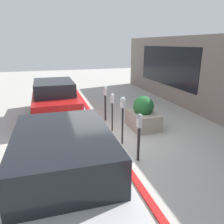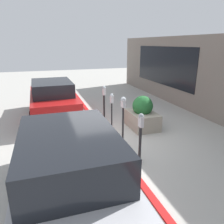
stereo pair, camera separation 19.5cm
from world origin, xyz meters
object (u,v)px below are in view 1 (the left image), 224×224
parking_meter_middle (112,104)px  parked_car_middle (55,98)px  parking_meter_second (123,109)px  planter_box (143,115)px  parking_meter_fourth (105,97)px  parked_car_front (65,169)px  parking_meter_nearest (139,130)px

parking_meter_middle → parked_car_middle: bearing=39.7°
parked_car_middle → parking_meter_second: bearing=-152.1°
parking_meter_middle → planter_box: (-0.05, -1.17, -0.49)m
parking_meter_middle → planter_box: 1.27m
parking_meter_second → parking_meter_fourth: (2.24, -0.05, -0.14)m
parked_car_front → parking_meter_fourth: bearing=-22.7°
parking_meter_middle → planter_box: size_ratio=1.04×
parking_meter_nearest → parking_meter_second: bearing=3.8°
parking_meter_fourth → parked_car_front: 5.02m
parking_meter_nearest → parked_car_front: size_ratio=0.30×
parking_meter_nearest → parking_meter_middle: 2.21m
parked_car_front → parked_car_middle: (5.75, -0.06, -0.03)m
parking_meter_second → planter_box: (1.06, -1.17, -0.64)m
planter_box → parking_meter_second: bearing=132.3°
parking_meter_fourth → planter_box: size_ratio=1.08×
parking_meter_nearest → parked_car_middle: 4.87m
parked_car_front → parked_car_middle: 5.75m
planter_box → parked_car_middle: bearing=52.8°
parking_meter_fourth → parked_car_front: (-4.62, 1.97, -0.14)m
parking_meter_nearest → parking_meter_fourth: size_ratio=0.92×
parked_car_front → parking_meter_nearest: bearing=-56.9°
parking_meter_nearest → parking_meter_fourth: (3.33, 0.03, 0.10)m
parking_meter_nearest → parked_car_front: (-1.28, 2.00, -0.04)m
parking_meter_middle → parking_meter_second: bearing=180.0°
parking_meter_second → parked_car_front: parked_car_front is taller
parking_meter_middle → parked_car_front: 3.99m
parked_car_middle → parking_meter_middle: bearing=-141.4°
planter_box → parked_car_middle: (2.31, 3.04, 0.32)m
parking_meter_nearest → parking_meter_fourth: 3.33m
parking_meter_middle → parked_car_middle: size_ratio=0.33×
parking_meter_nearest → planter_box: size_ratio=1.00×
parking_meter_second → planter_box: 1.71m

